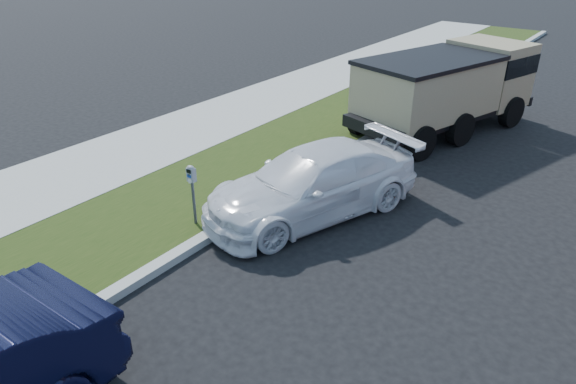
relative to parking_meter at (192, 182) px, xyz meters
The scene contains 5 objects.
ground 3.25m from the parking_meter, ahead, with size 120.00×120.00×0.00m, color black.
streetside 3.21m from the parking_meter, 144.38° to the left, with size 6.12×50.00×0.15m.
parking_meter is the anchor object (origin of this frame).
white_wagon 2.50m from the parking_meter, 53.36° to the left, with size 1.91×4.69×1.36m, color white.
dump_truck 8.62m from the parking_meter, 78.07° to the left, with size 3.76×6.27×2.32m.
Camera 1 is at (3.55, -5.69, 5.27)m, focal length 32.00 mm.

